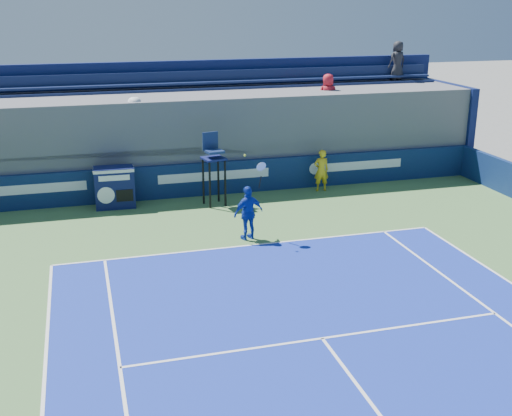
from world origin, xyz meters
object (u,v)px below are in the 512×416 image
object	(u,v)px
umpire_chair	(213,161)
tennis_player	(248,213)
match_clock	(115,186)
ball_person	(321,170)

from	to	relation	value
umpire_chair	tennis_player	distance (m)	3.60
match_clock	tennis_player	distance (m)	5.43
tennis_player	umpire_chair	bearing A→B (deg)	94.42
umpire_chair	ball_person	bearing A→B (deg)	8.05
match_clock	umpire_chair	xyz separation A→B (m)	(3.26, -0.60, 0.79)
tennis_player	ball_person	bearing A→B (deg)	46.94
ball_person	tennis_player	size ratio (longest dim) A/B	0.59
ball_person	umpire_chair	size ratio (longest dim) A/B	0.62
ball_person	match_clock	world-z (taller)	ball_person
umpire_chair	tennis_player	xyz separation A→B (m)	(0.27, -3.52, -0.71)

